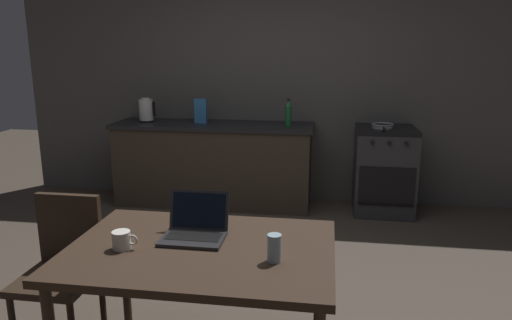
{
  "coord_description": "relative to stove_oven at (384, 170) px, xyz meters",
  "views": [
    {
      "loc": [
        0.58,
        -2.98,
        1.71
      ],
      "look_at": [
        0.02,
        0.72,
        0.81
      ],
      "focal_mm": 33.44,
      "sensor_mm": 36.0,
      "label": 1
    }
  ],
  "objects": [
    {
      "name": "frying_pan",
      "position": [
        -0.04,
        -0.03,
        0.47
      ],
      "size": [
        0.22,
        0.39,
        0.05
      ],
      "color": "gray",
      "rests_on": "stove_oven"
    },
    {
      "name": "bottle",
      "position": [
        -1.0,
        -0.05,
        0.58
      ],
      "size": [
        0.07,
        0.07,
        0.29
      ],
      "color": "#19592D",
      "rests_on": "kitchen_counter"
    },
    {
      "name": "coffee_mug",
      "position": [
        -1.57,
        -2.89,
        0.34
      ],
      "size": [
        0.13,
        0.09,
        0.09
      ],
      "color": "silver",
      "rests_on": "dining_table"
    },
    {
      "name": "electric_kettle",
      "position": [
        -2.56,
        0.0,
        0.57
      ],
      "size": [
        0.18,
        0.16,
        0.26
      ],
      "color": "black",
      "rests_on": "kitchen_counter"
    },
    {
      "name": "cereal_box",
      "position": [
        -1.96,
        0.02,
        0.58
      ],
      "size": [
        0.13,
        0.05,
        0.26
      ],
      "color": "#3372B2",
      "rests_on": "kitchen_counter"
    },
    {
      "name": "dining_table",
      "position": [
        -1.2,
        -2.8,
        0.22
      ],
      "size": [
        1.32,
        0.92,
        0.74
      ],
      "color": "#332319",
      "rests_on": "ground_plane"
    },
    {
      "name": "kitchen_counter",
      "position": [
        -1.81,
        0.0,
        0.0
      ],
      "size": [
        2.16,
        0.64,
        0.89
      ],
      "color": "#382D23",
      "rests_on": "ground_plane"
    },
    {
      "name": "ground_plane",
      "position": [
        -1.18,
        -1.96,
        -0.45
      ],
      "size": [
        12.0,
        12.0,
        0.0
      ],
      "primitive_type": "plane",
      "color": "#473D33"
    },
    {
      "name": "chair",
      "position": [
        -2.05,
        -2.65,
        0.06
      ],
      "size": [
        0.4,
        0.4,
        0.89
      ],
      "rotation": [
        0.0,
        0.0,
        -0.03
      ],
      "color": "#2D2116",
      "rests_on": "ground_plane"
    },
    {
      "name": "drinking_glass",
      "position": [
        -0.82,
        -2.92,
        0.36
      ],
      "size": [
        0.07,
        0.07,
        0.13
      ],
      "color": "#99B7C6",
      "rests_on": "dining_table"
    },
    {
      "name": "back_wall",
      "position": [
        -0.88,
        0.35,
        0.94
      ],
      "size": [
        6.4,
        0.1,
        2.77
      ],
      "primitive_type": "cube",
      "color": "#4F4C48",
      "rests_on": "ground_plane"
    },
    {
      "name": "laptop",
      "position": [
        -1.26,
        -2.7,
        0.34
      ],
      "size": [
        0.32,
        0.28,
        0.22
      ],
      "rotation": [
        0.0,
        0.0,
        0.05
      ],
      "color": "#232326",
      "rests_on": "dining_table"
    },
    {
      "name": "stove_oven",
      "position": [
        0.0,
        0.0,
        0.0
      ],
      "size": [
        0.6,
        0.62,
        0.89
      ],
      "color": "#2D2D30",
      "rests_on": "ground_plane"
    }
  ]
}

